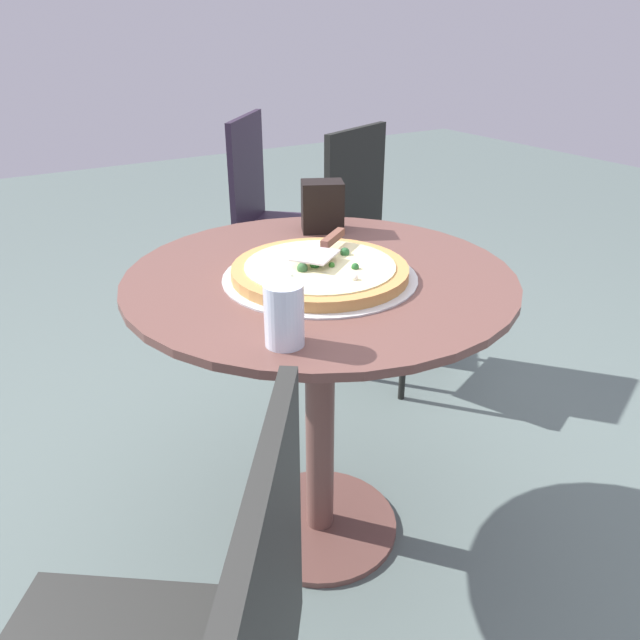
{
  "coord_description": "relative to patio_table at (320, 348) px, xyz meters",
  "views": [
    {
      "loc": [
        -1.09,
        0.68,
        1.27
      ],
      "look_at": [
        -0.02,
        0.01,
        0.65
      ],
      "focal_mm": 34.63,
      "sensor_mm": 36.0,
      "label": 1
    }
  ],
  "objects": [
    {
      "name": "patio_chair_far",
      "position": [
        0.65,
        -0.65,
        -0.03
      ],
      "size": [
        0.47,
        0.47,
        0.93
      ],
      "color": "black",
      "rests_on": "ground"
    },
    {
      "name": "drinking_cup",
      "position": [
        -0.25,
        0.23,
        0.25
      ],
      "size": [
        0.07,
        0.07,
        0.11
      ],
      "primitive_type": "cylinder",
      "color": "silver",
      "rests_on": "patio_table"
    },
    {
      "name": "patio_chair_corner",
      "position": [
        1.26,
        -0.55,
        -0.05
      ],
      "size": [
        0.61,
        0.61,
        0.91
      ],
      "color": "#291D2F",
      "rests_on": "ground"
    },
    {
      "name": "napkin_dispenser",
      "position": [
        0.26,
        -0.17,
        0.26
      ],
      "size": [
        0.12,
        0.13,
        0.13
      ],
      "primitive_type": "cube",
      "rotation": [
        0.0,
        0.0,
        1.11
      ],
      "color": "black",
      "rests_on": "patio_table"
    },
    {
      "name": "pizza_server",
      "position": [
        0.02,
        -0.02,
        0.25
      ],
      "size": [
        0.16,
        0.2,
        0.02
      ],
      "color": "silver",
      "rests_on": "pizza_on_tray"
    },
    {
      "name": "patio_table",
      "position": [
        0.0,
        0.0,
        0.0
      ],
      "size": [
        0.88,
        0.88,
        0.76
      ],
      "color": "brown",
      "rests_on": "ground"
    },
    {
      "name": "pizza_on_tray",
      "position": [
        -0.02,
        0.01,
        0.21
      ],
      "size": [
        0.43,
        0.43,
        0.05
      ],
      "color": "silver",
      "rests_on": "patio_table"
    },
    {
      "name": "ground_plane",
      "position": [
        0.0,
        0.0,
        -0.57
      ],
      "size": [
        10.0,
        10.0,
        0.0
      ],
      "primitive_type": "plane",
      "color": "slate"
    }
  ]
}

